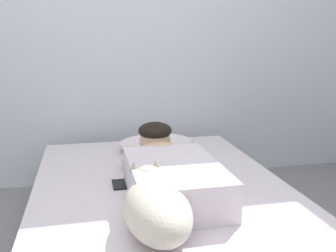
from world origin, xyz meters
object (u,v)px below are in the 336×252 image
object	(u,v)px
bed	(161,217)
coffee_cup	(161,156)
cell_phone	(119,184)
pillow	(156,143)
dog	(156,206)
person_lying	(168,169)

from	to	relation	value
bed	coffee_cup	distance (m)	0.45
cell_phone	coffee_cup	bearing A→B (deg)	48.91
pillow	dog	distance (m)	1.11
bed	cell_phone	world-z (taller)	cell_phone
bed	cell_phone	size ratio (longest dim) A/B	13.58
bed	pillow	bearing A→B (deg)	81.75
bed	cell_phone	xyz separation A→B (m)	(-0.22, 0.04, 0.19)
person_lying	dog	xyz separation A→B (m)	(-0.14, -0.42, -0.00)
cell_phone	person_lying	bearing A→B (deg)	-20.97
bed	person_lying	bearing A→B (deg)	-62.85
person_lying	coffee_cup	xyz separation A→B (m)	(0.05, 0.43, -0.07)
bed	person_lying	xyz separation A→B (m)	(0.03, -0.05, 0.29)
pillow	bed	bearing A→B (deg)	-98.25
person_lying	coffee_cup	bearing A→B (deg)	83.47
bed	dog	size ratio (longest dim) A/B	3.31
pillow	cell_phone	xyz separation A→B (m)	(-0.31, -0.58, -0.05)
pillow	cell_phone	distance (m)	0.66
person_lying	cell_phone	bearing A→B (deg)	159.03
dog	coffee_cup	distance (m)	0.87
bed	coffee_cup	bearing A→B (deg)	78.76
coffee_cup	cell_phone	bearing A→B (deg)	-131.09
person_lying	cell_phone	size ratio (longest dim) A/B	6.57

